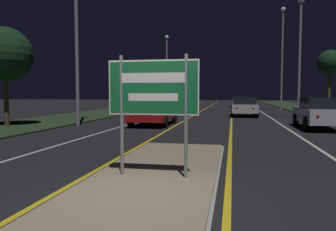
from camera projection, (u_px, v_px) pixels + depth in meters
ground_plane at (134, 202)px, 5.26m from camera, size 160.00×160.00×0.00m
median_island at (153, 179)px, 6.52m from camera, size 2.56×8.57×0.10m
verge_left at (95, 114)px, 26.67m from camera, size 5.00×100.00×0.08m
centre_line_yellow_left at (199, 112)px, 30.01m from camera, size 0.12×70.00×0.01m
centre_line_yellow_right at (232, 113)px, 29.44m from camera, size 0.12×70.00×0.01m
lane_line_white_left at (170, 112)px, 30.54m from camera, size 0.12×70.00×0.01m
lane_line_white_right at (263, 113)px, 28.91m from camera, size 0.12×70.00×0.01m
edge_line_white_left at (139, 112)px, 31.12m from camera, size 0.10×70.00×0.01m
edge_line_white_right at (299, 113)px, 28.33m from camera, size 0.10×70.00×0.01m
highway_sign at (153, 93)px, 6.40m from camera, size 1.81×0.07×2.39m
streetlight_left_far at (167, 63)px, 39.67m from camera, size 0.47×0.47×8.74m
streetlight_right_near at (300, 45)px, 22.96m from camera, size 0.45×0.45×8.44m
streetlight_right_far at (282, 48)px, 32.45m from camera, size 0.48×0.48×10.22m
car_receding_0 at (319, 112)px, 15.96m from camera, size 1.84×4.27×1.54m
car_receding_1 at (244, 106)px, 24.67m from camera, size 1.97×4.15×1.46m
car_receding_2 at (243, 103)px, 32.76m from camera, size 1.86×4.40×1.39m
car_receding_3 at (239, 101)px, 41.55m from camera, size 1.99×4.81×1.42m
car_approaching_0 at (154, 112)px, 18.01m from camera, size 2.02×4.37×1.36m
roadside_palm_left at (5, 55)px, 16.62m from camera, size 2.78×2.78×5.02m
roadside_palm_right at (330, 63)px, 25.29m from camera, size 1.91×1.91×5.02m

